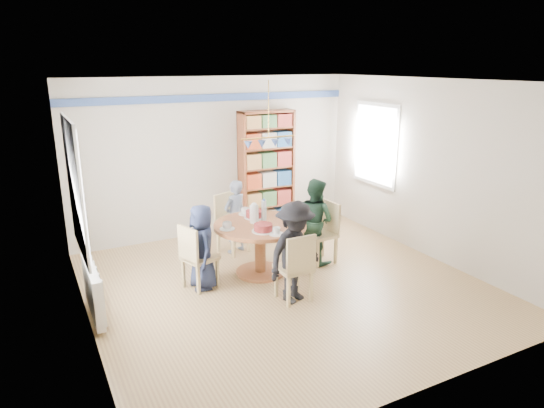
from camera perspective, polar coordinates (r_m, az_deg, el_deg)
ground at (r=6.68m, az=1.60°, el=-9.54°), size 5.00×5.00×0.00m
room_shell at (r=6.79m, az=-3.79°, el=5.55°), size 5.00×5.00×5.00m
radiator at (r=6.13m, az=-20.30°, el=-9.48°), size 0.12×1.00×0.60m
dining_table at (r=6.83m, az=-1.41°, el=-3.86°), size 1.30×1.30×0.75m
chair_left at (r=6.47m, az=-9.05°, el=-5.89°), size 0.50×0.50×0.89m
chair_right at (r=7.31m, az=6.23°, el=-2.97°), size 0.43×0.43×0.93m
chair_far at (r=7.68m, az=-5.02°, el=-1.90°), size 0.54×0.54×0.94m
chair_near at (r=6.06m, az=2.92°, el=-7.19°), size 0.40×0.40×0.91m
person_left at (r=6.48m, az=-8.23°, el=-5.01°), size 0.39×0.58×1.15m
person_right at (r=7.27m, az=5.04°, el=-1.96°), size 0.66×0.75×1.28m
person_far at (r=7.62m, az=-4.36°, el=-1.49°), size 0.50×0.42×1.18m
person_near at (r=6.03m, az=2.70°, el=-5.70°), size 0.96×0.73×1.31m
bookshelf at (r=8.70m, az=-0.64°, el=3.90°), size 1.01×0.30×2.12m
tableware at (r=6.76m, az=-1.72°, el=-1.75°), size 1.19×1.19×0.31m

